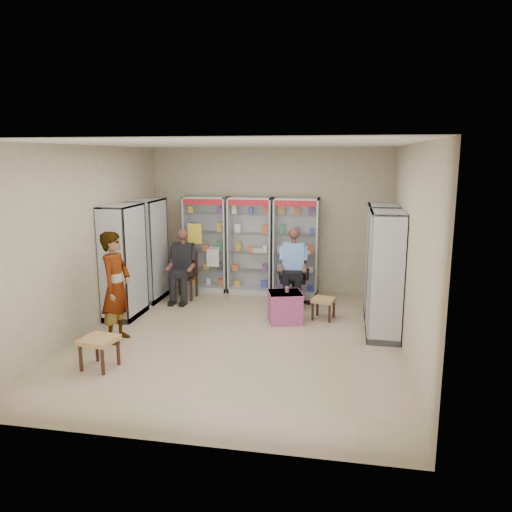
% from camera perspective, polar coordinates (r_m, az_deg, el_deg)
% --- Properties ---
extents(floor, '(6.00, 6.00, 0.00)m').
position_cam_1_polar(floor, '(8.01, -1.97, -9.34)').
color(floor, tan).
rests_on(floor, ground).
extents(room_shell, '(5.02, 6.02, 3.01)m').
position_cam_1_polar(room_shell, '(7.54, -2.07, 4.80)').
color(room_shell, '#B9AC8A').
rests_on(room_shell, ground).
extents(cabinet_back_left, '(0.90, 0.50, 2.00)m').
position_cam_1_polar(cabinet_back_left, '(10.62, -5.66, 1.40)').
color(cabinet_back_left, '#ACAFB3').
rests_on(cabinet_back_left, floor).
extents(cabinet_back_mid, '(0.90, 0.50, 2.00)m').
position_cam_1_polar(cabinet_back_mid, '(10.39, -0.62, 1.24)').
color(cabinet_back_mid, silver).
rests_on(cabinet_back_mid, floor).
extents(cabinet_back_right, '(0.90, 0.50, 2.00)m').
position_cam_1_polar(cabinet_back_right, '(10.25, 4.59, 1.06)').
color(cabinet_back_right, silver).
rests_on(cabinet_back_right, floor).
extents(cabinet_right_far, '(0.90, 0.50, 2.00)m').
position_cam_1_polar(cabinet_right_far, '(9.11, 14.07, -0.56)').
color(cabinet_right_far, '#B7B9BF').
rests_on(cabinet_right_far, floor).
extents(cabinet_right_near, '(0.90, 0.50, 2.00)m').
position_cam_1_polar(cabinet_right_near, '(8.04, 14.51, -2.16)').
color(cabinet_right_near, '#B8BCC0').
rests_on(cabinet_right_near, floor).
extents(cabinet_left_far, '(0.90, 0.50, 2.00)m').
position_cam_1_polar(cabinet_left_far, '(10.06, -12.23, 0.64)').
color(cabinet_left_far, silver).
rests_on(cabinet_left_far, floor).
extents(cabinet_left_near, '(0.90, 0.50, 2.00)m').
position_cam_1_polar(cabinet_left_near, '(9.08, -14.90, -0.64)').
color(cabinet_left_near, silver).
rests_on(cabinet_left_near, floor).
extents(wooden_chair, '(0.42, 0.42, 0.94)m').
position_cam_1_polar(wooden_chair, '(10.12, -8.11, -2.23)').
color(wooden_chair, black).
rests_on(wooden_chair, floor).
extents(seated_customer, '(0.44, 0.60, 1.34)m').
position_cam_1_polar(seated_customer, '(10.03, -8.24, -1.18)').
color(seated_customer, black).
rests_on(seated_customer, floor).
extents(office_chair, '(0.64, 0.64, 1.11)m').
position_cam_1_polar(office_chair, '(9.64, 4.32, -2.32)').
color(office_chair, black).
rests_on(office_chair, floor).
extents(seated_shopkeeper, '(0.50, 0.67, 1.41)m').
position_cam_1_polar(seated_shopkeeper, '(9.56, 4.30, -1.51)').
color(seated_shopkeeper, '#76B5EA').
rests_on(seated_shopkeeper, floor).
extents(pink_trunk, '(0.67, 0.66, 0.53)m').
position_cam_1_polar(pink_trunk, '(8.68, 3.33, -5.84)').
color(pink_trunk, '#A74374').
rests_on(pink_trunk, floor).
extents(tea_glass, '(0.07, 0.07, 0.10)m').
position_cam_1_polar(tea_glass, '(8.61, 3.56, -3.83)').
color(tea_glass, '#592507').
rests_on(tea_glass, pink_trunk).
extents(woven_stool_a, '(0.45, 0.45, 0.38)m').
position_cam_1_polar(woven_stool_a, '(8.91, 7.70, -5.99)').
color(woven_stool_a, '#9F8543').
rests_on(woven_stool_a, floor).
extents(woven_stool_b, '(0.50, 0.50, 0.43)m').
position_cam_1_polar(woven_stool_b, '(7.19, -17.44, -10.50)').
color(woven_stool_b, '#B2854B').
rests_on(woven_stool_b, floor).
extents(standing_man, '(0.43, 0.64, 1.72)m').
position_cam_1_polar(standing_man, '(7.94, -15.71, -3.43)').
color(standing_man, gray).
rests_on(standing_man, floor).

